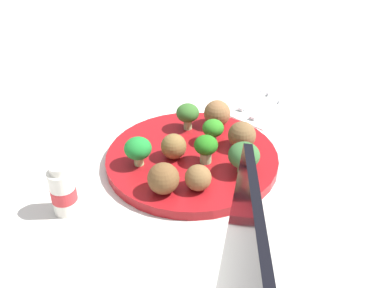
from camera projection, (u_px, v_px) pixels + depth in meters
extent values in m
plane|color=silver|center=(192.00, 162.00, 0.73)|extent=(4.00, 4.00, 0.00)
cylinder|color=maroon|center=(192.00, 158.00, 0.73)|extent=(0.28, 0.28, 0.02)
cylinder|color=#A7C37A|center=(212.00, 138.00, 0.75)|extent=(0.01, 0.01, 0.01)
ellipsoid|color=#2E8020|center=(212.00, 127.00, 0.74)|extent=(0.04, 0.04, 0.03)
cylinder|color=#AACE7F|center=(139.00, 160.00, 0.69)|extent=(0.02, 0.02, 0.01)
ellipsoid|color=#1F8331|center=(138.00, 148.00, 0.68)|extent=(0.04, 0.04, 0.03)
cylinder|color=#8ECE82|center=(243.00, 168.00, 0.68)|extent=(0.02, 0.02, 0.01)
ellipsoid|color=#356531|center=(244.00, 155.00, 0.67)|extent=(0.05, 0.05, 0.04)
cylinder|color=#93C381|center=(207.00, 157.00, 0.70)|extent=(0.02, 0.02, 0.02)
ellipsoid|color=#257419|center=(207.00, 144.00, 0.69)|extent=(0.04, 0.04, 0.03)
cylinder|color=#97BB78|center=(188.00, 124.00, 0.78)|extent=(0.01, 0.01, 0.02)
ellipsoid|color=#356528|center=(188.00, 113.00, 0.77)|extent=(0.04, 0.04, 0.03)
sphere|color=brown|center=(242.00, 135.00, 0.73)|extent=(0.05, 0.05, 0.05)
sphere|color=brown|center=(198.00, 178.00, 0.64)|extent=(0.04, 0.04, 0.04)
sphere|color=brown|center=(163.00, 178.00, 0.63)|extent=(0.05, 0.05, 0.05)
sphere|color=brown|center=(174.00, 146.00, 0.70)|extent=(0.04, 0.04, 0.04)
sphere|color=brown|center=(217.00, 113.00, 0.79)|extent=(0.05, 0.05, 0.05)
cube|color=white|center=(263.00, 103.00, 0.90)|extent=(0.17, 0.13, 0.01)
cube|color=silver|center=(252.00, 101.00, 0.89)|extent=(0.09, 0.02, 0.01)
cube|color=silver|center=(267.00, 91.00, 0.93)|extent=(0.03, 0.02, 0.01)
cube|color=silver|center=(264.00, 109.00, 0.87)|extent=(0.09, 0.02, 0.01)
cube|color=silver|center=(282.00, 96.00, 0.91)|extent=(0.06, 0.02, 0.01)
cylinder|color=white|center=(63.00, 192.00, 0.61)|extent=(0.04, 0.04, 0.07)
cylinder|color=red|center=(64.00, 194.00, 0.61)|extent=(0.04, 0.04, 0.02)
cylinder|color=silver|center=(59.00, 169.00, 0.59)|extent=(0.03, 0.03, 0.01)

